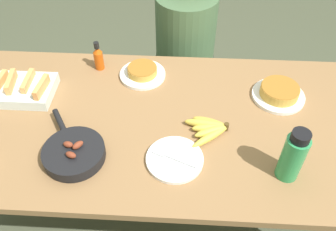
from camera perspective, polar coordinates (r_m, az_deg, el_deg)
The scene contains 11 objects.
ground_plane at distance 2.11m, azimuth -0.00°, elevation -14.67°, with size 14.00×14.00×0.00m, color #474C38.
dining_table at distance 1.58m, azimuth -0.00°, elevation -2.96°, with size 1.87×0.91×0.74m.
banana_bunch at distance 1.47m, azimuth 6.71°, elevation -2.02°, with size 0.19×0.19×0.04m.
melon_tray at distance 1.74m, azimuth -22.24°, elevation 3.95°, with size 0.27×0.21×0.09m.
skillet at distance 1.41m, azimuth -14.87°, elevation -5.78°, with size 0.26×0.34×0.08m.
frittata_plate_center at distance 1.68m, azimuth 17.37°, elevation 3.50°, with size 0.24×0.24×0.06m.
frittata_plate_side at distance 1.72m, azimuth -4.11°, elevation 6.90°, with size 0.22×0.22×0.05m.
empty_plate_near_front at distance 1.37m, azimuth 1.08°, elevation -7.03°, with size 0.22×0.22×0.02m.
water_bottle at distance 1.33m, azimuth 19.40°, elevation -6.14°, with size 0.08×0.08×0.23m.
hot_sauce_bottle at distance 1.77m, azimuth -11.10°, elevation 9.15°, with size 0.04×0.04×0.15m.
person_figure at distance 2.22m, azimuth 2.64°, elevation 8.26°, with size 0.38×0.38×1.18m.
Camera 1 is at (0.06, -1.04, 1.84)m, focal length 38.00 mm.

